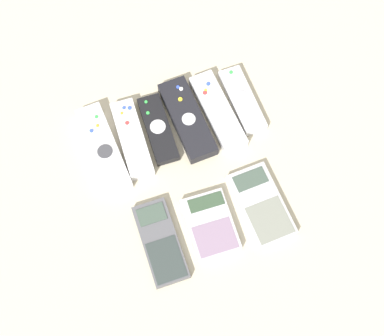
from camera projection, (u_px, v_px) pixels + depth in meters
name	position (u px, v px, depth m)	size (l,w,h in m)	color
ground_plane	(195.00, 178.00, 1.05)	(3.00, 3.00, 0.00)	#B2A88E
remote_0	(104.00, 148.00, 1.06)	(0.06, 0.19, 0.03)	silver
remote_1	(132.00, 139.00, 1.06)	(0.06, 0.17, 0.03)	silver
remote_2	(158.00, 129.00, 1.08)	(0.05, 0.15, 0.02)	black
remote_3	(187.00, 119.00, 1.08)	(0.07, 0.18, 0.03)	black
remote_4	(218.00, 111.00, 1.09)	(0.06, 0.18, 0.03)	silver
remote_5	(242.00, 100.00, 1.10)	(0.05, 0.15, 0.02)	silver
calculator_0	(160.00, 242.00, 0.99)	(0.07, 0.16, 0.02)	#4C4C51
calculator_1	(210.00, 225.00, 1.00)	(0.09, 0.13, 0.02)	#B2B2B7
calculator_2	(261.00, 204.00, 1.02)	(0.08, 0.16, 0.02)	#B2B2B7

